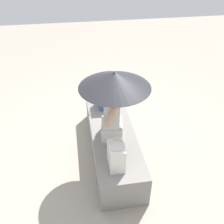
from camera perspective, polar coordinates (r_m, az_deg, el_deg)
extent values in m
plane|color=#9E9384|center=(4.01, 0.04, -8.86)|extent=(14.00, 14.00, 0.00)
cube|color=gray|center=(3.86, 0.04, -6.42)|extent=(2.01, 0.61, 0.46)
cube|color=beige|center=(3.53, -0.04, -3.85)|extent=(0.38, 0.33, 0.22)
cube|color=beige|center=(3.32, -0.04, 0.83)|extent=(0.35, 0.25, 0.48)
sphere|color=tan|center=(3.14, -0.05, 5.95)|extent=(0.20, 0.20, 0.20)
cylinder|color=tan|center=(3.14, -0.04, -0.87)|extent=(0.10, 0.21, 0.32)
cylinder|color=tan|center=(3.47, -0.05, 3.03)|extent=(0.10, 0.21, 0.32)
cylinder|color=#B7B7BC|center=(3.26, 0.58, 0.98)|extent=(0.02, 0.02, 1.00)
cone|color=black|center=(3.05, 0.62, 7.17)|extent=(0.89, 0.89, 0.20)
sphere|color=#B7B7BC|center=(3.00, 0.63, 9.10)|extent=(0.03, 0.03, 0.03)
cube|color=#335184|center=(4.10, -2.03, 3.01)|extent=(0.28, 0.16, 0.29)
torus|color=#335184|center=(4.02, -2.08, 4.95)|extent=(0.21, 0.21, 0.01)
cube|color=silver|center=(3.07, 0.94, -9.79)|extent=(0.27, 0.18, 0.33)
torus|color=silver|center=(2.94, 0.97, -7.29)|extent=(0.20, 0.20, 0.01)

